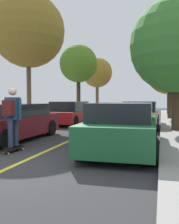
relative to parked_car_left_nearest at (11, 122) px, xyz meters
The scene contains 14 objects.
ground 3.73m from the parked_car_left_nearest, 54.22° to the right, with size 80.00×80.00×0.00m, color #2D2D30.
center_line 2.47m from the parked_car_left_nearest, 25.55° to the left, with size 0.12×39.20×0.01m, color gold.
parked_car_left_nearest is the anchor object (origin of this frame).
parked_car_left_near 6.19m from the parked_car_left_nearest, 90.00° to the left, with size 1.91×4.02×1.39m.
parked_car_right_nearest 4.34m from the parked_car_left_nearest, ahead, with size 2.06×4.72×1.41m.
parked_car_right_near 7.10m from the parked_car_left_nearest, 52.84° to the left, with size 1.91×4.08×1.41m.
street_tree_left_nearest 6.63m from the parked_car_left_nearest, 111.29° to the left, with size 4.02×4.02×7.15m.
street_tree_left_near 13.85m from the parked_car_left_nearest, 97.50° to the left, with size 3.34×3.34×6.21m.
street_tree_left_far 20.36m from the parked_car_left_nearest, 94.97° to the left, with size 3.40×3.40×6.15m.
street_tree_right_nearest 7.77m from the parked_car_left_nearest, 31.73° to the left, with size 4.20×4.20×5.85m.
street_tree_right_near 13.22m from the parked_car_left_nearest, 61.76° to the left, with size 4.53×4.53×6.39m.
street_tree_right_far 18.66m from the parked_car_left_nearest, 70.81° to the left, with size 4.39×4.39×6.27m.
skateboard 2.27m from the parked_car_left_nearest, 54.81° to the right, with size 0.29×0.86×0.10m.
skateboarder 2.26m from the parked_car_left_nearest, 55.37° to the right, with size 0.59×0.71×1.75m.
Camera 1 is at (3.23, -5.17, 1.51)m, focal length 40.42 mm.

